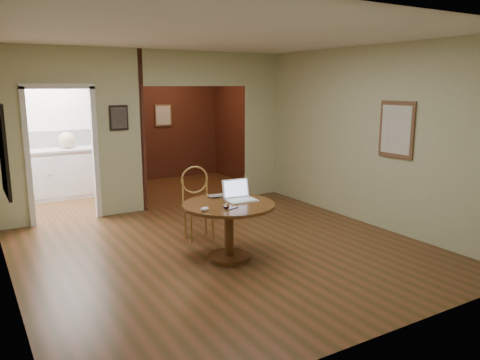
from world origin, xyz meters
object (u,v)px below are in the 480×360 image
chair (197,199)px  open_laptop (239,195)px  dining_table (229,218)px  closed_laptop (223,196)px

chair → open_laptop: bearing=-69.3°
chair → open_laptop: (0.18, -0.84, 0.21)m
dining_table → closed_laptop: (0.09, 0.31, 0.20)m
dining_table → chair: bearing=89.0°
open_laptop → closed_laptop: size_ratio=1.07×
dining_table → chair: 0.93m
chair → closed_laptop: size_ratio=2.88×
chair → open_laptop: chair is taller
dining_table → closed_laptop: size_ratio=3.21×
closed_laptop → open_laptop: bearing=-59.2°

